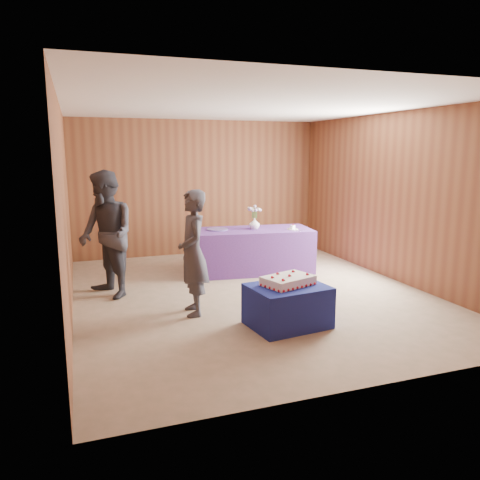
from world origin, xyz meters
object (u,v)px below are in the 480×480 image
serving_table (253,250)px  guest_left (193,253)px  cake_table (288,306)px  sheet_cake (288,280)px  vase (254,224)px  guest_right (107,235)px

serving_table → guest_left: bearing=-123.1°
serving_table → guest_left: size_ratio=1.24×
cake_table → sheet_cake: (0.02, 0.04, 0.30)m
vase → guest_left: (-1.54, -1.80, -0.04)m
cake_table → vase: bearing=70.5°
serving_table → guest_right: (-2.49, -0.66, 0.54)m
serving_table → sheet_cake: 2.60m
cake_table → vase: (0.57, 2.60, 0.60)m
vase → serving_table: bearing=-137.4°
guest_left → sheet_cake: bearing=55.7°
cake_table → sheet_cake: bearing=57.1°
sheet_cake → vase: 2.64m
serving_table → guest_left: 2.37m
sheet_cake → serving_table: bearing=59.6°
sheet_cake → vase: (0.56, 2.56, 0.29)m
guest_right → guest_left: bearing=18.0°
vase → guest_left: guest_left is taller
cake_table → guest_left: (-0.96, 0.80, 0.56)m
guest_left → guest_right: 1.49m
vase → cake_table: bearing=-102.4°
serving_table → sheet_cake: serving_table is taller
cake_table → guest_left: guest_left is taller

